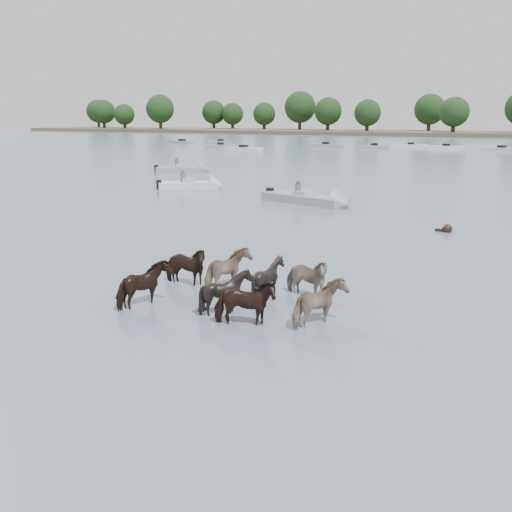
% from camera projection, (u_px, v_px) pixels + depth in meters
% --- Properties ---
extents(ground, '(400.00, 400.00, 0.00)m').
position_uv_depth(ground, '(174.00, 327.00, 13.91)').
color(ground, slate).
rests_on(ground, ground).
extents(shoreline, '(160.00, 30.00, 1.00)m').
position_uv_depth(shoreline, '(262.00, 131.00, 174.62)').
color(shoreline, '#4C4233').
rests_on(shoreline, ground).
extents(pony_herd, '(6.19, 3.92, 1.32)m').
position_uv_depth(pony_herd, '(236.00, 285.00, 15.54)').
color(pony_herd, black).
rests_on(pony_herd, ground).
extents(swimming_pony, '(0.72, 0.44, 0.44)m').
position_uv_depth(swimming_pony, '(446.00, 229.00, 25.31)').
color(swimming_pony, black).
rests_on(swimming_pony, ground).
extents(motorboat_a, '(4.56, 3.85, 1.92)m').
position_uv_depth(motorboat_a, '(198.00, 185.00, 40.30)').
color(motorboat_a, silver).
rests_on(motorboat_a, ground).
extents(motorboat_b, '(6.10, 3.29, 1.92)m').
position_uv_depth(motorboat_b, '(315.00, 200.00, 33.16)').
color(motorboat_b, gray).
rests_on(motorboat_b, ground).
extents(motorboat_f, '(4.93, 3.85, 1.92)m').
position_uv_depth(motorboat_f, '(189.00, 169.00, 52.40)').
color(motorboat_f, gray).
rests_on(motorboat_f, ground).
extents(distant_flotilla, '(107.30, 26.43, 0.93)m').
position_uv_depth(distant_flotilla, '(488.00, 149.00, 82.95)').
color(distant_flotilla, gray).
rests_on(distant_flotilla, ground).
extents(treeline, '(148.55, 21.85, 12.05)m').
position_uv_depth(treeline, '(265.00, 111.00, 172.47)').
color(treeline, '#382619').
rests_on(treeline, ground).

